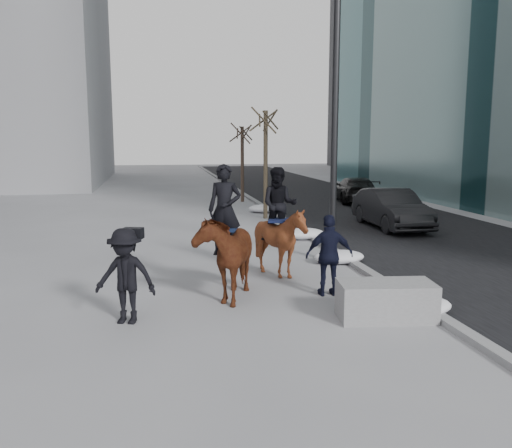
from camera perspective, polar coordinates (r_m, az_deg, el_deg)
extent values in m
plane|color=gray|center=(10.99, 1.15, -8.72)|extent=(120.00, 120.00, 0.00)
cube|color=black|center=(22.46, 13.59, 0.20)|extent=(8.00, 90.00, 0.01)
cube|color=gray|center=(21.15, 3.65, 0.05)|extent=(0.25, 90.00, 0.12)
cube|color=gray|center=(10.48, 13.52, -7.86)|extent=(1.86, 1.10, 0.70)
imported|color=black|center=(20.96, 14.05, 1.59)|extent=(1.64, 4.50, 1.47)
imported|color=black|center=(29.09, 10.36, 3.58)|extent=(2.61, 4.84, 1.33)
imported|color=#47190E|center=(11.45, -3.19, -3.24)|extent=(1.61, 2.38, 1.84)
imported|color=black|center=(11.43, -3.32, 1.50)|extent=(0.81, 0.65, 1.93)
cube|color=#0F1A38|center=(11.49, -3.31, -0.50)|extent=(0.63, 0.68, 0.06)
imported|color=#522810|center=(13.14, 2.57, -1.86)|extent=(1.83, 1.94, 1.74)
imported|color=black|center=(13.15, 2.45, 2.04)|extent=(1.05, 0.93, 1.82)
cube|color=#0F1639|center=(13.20, 2.44, 0.39)|extent=(0.63, 0.68, 0.06)
imported|color=black|center=(11.68, 7.73, -3.28)|extent=(1.06, 0.50, 1.75)
cylinder|color=#C96B0B|center=(12.12, 6.73, -1.50)|extent=(0.04, 0.18, 0.07)
imported|color=black|center=(10.13, -13.58, -5.36)|extent=(1.28, 0.98, 1.75)
cube|color=black|center=(10.21, -12.82, -0.96)|extent=(0.41, 0.32, 0.20)
cylinder|color=black|center=(14.81, 8.36, 13.38)|extent=(0.18, 0.18, 9.00)
ellipsoid|color=white|center=(10.90, 16.46, -8.27)|extent=(1.41, 0.90, 0.36)
ellipsoid|color=white|center=(24.68, 0.86, 1.65)|extent=(1.44, 0.91, 0.37)
ellipsoid|color=white|center=(14.84, 8.74, -3.44)|extent=(1.38, 0.88, 0.35)
ellipsoid|color=white|center=(18.21, 5.02, -1.03)|extent=(1.45, 0.92, 0.37)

